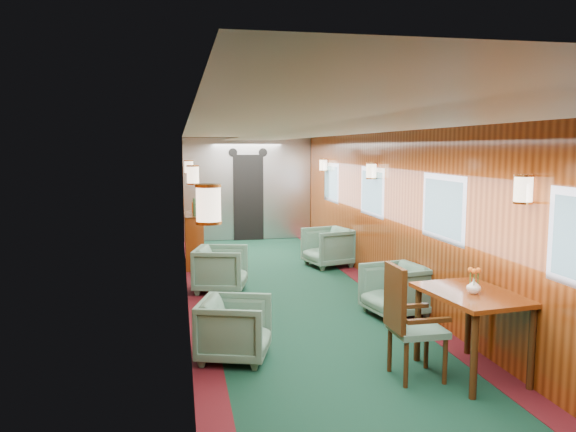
% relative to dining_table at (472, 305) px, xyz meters
% --- Properties ---
extents(room, '(12.00, 12.10, 2.40)m').
position_rel_dining_table_xyz_m(room, '(-1.12, 2.41, 0.96)').
color(room, '#0D3020').
rests_on(room, ground).
extents(bulkhead, '(2.98, 0.17, 2.39)m').
position_rel_dining_table_xyz_m(bulkhead, '(-1.12, 8.32, 0.51)').
color(bulkhead, '#B5B7BD').
rests_on(bulkhead, ground).
extents(windows_right, '(0.02, 8.60, 0.80)m').
position_rel_dining_table_xyz_m(windows_right, '(0.37, 2.66, 0.77)').
color(windows_right, '#A8ABAF').
rests_on(windows_right, ground).
extents(wall_sconces, '(2.97, 7.97, 0.25)m').
position_rel_dining_table_xyz_m(wall_sconces, '(-1.12, 2.98, 1.11)').
color(wall_sconces, '#F4E0BE').
rests_on(wall_sconces, ground).
extents(dining_table, '(0.88, 1.16, 0.81)m').
position_rel_dining_table_xyz_m(dining_table, '(0.00, 0.00, 0.00)').
color(dining_table, maroon).
rests_on(dining_table, ground).
extents(side_chair, '(0.50, 0.52, 1.09)m').
position_rel_dining_table_xyz_m(side_chair, '(-0.64, 0.02, -0.09)').
color(side_chair, '#1E473C').
rests_on(side_chair, ground).
extents(credenza, '(0.34, 1.08, 1.24)m').
position_rel_dining_table_xyz_m(credenza, '(-2.46, 5.53, -0.18)').
color(credenza, maroon).
rests_on(credenza, ground).
extents(flower_vase, '(0.14, 0.14, 0.14)m').
position_rel_dining_table_xyz_m(flower_vase, '(-0.02, -0.05, 0.20)').
color(flower_vase, white).
rests_on(flower_vase, dining_table).
extents(armchair_left_near, '(0.87, 0.86, 0.64)m').
position_rel_dining_table_xyz_m(armchair_left_near, '(-2.18, 0.82, -0.36)').
color(armchair_left_near, '#1E473C').
rests_on(armchair_left_near, ground).
extents(armchair_left_far, '(0.92, 0.90, 0.69)m').
position_rel_dining_table_xyz_m(armchair_left_far, '(-2.11, 3.60, -0.34)').
color(armchair_left_far, '#1E473C').
rests_on(armchair_left_far, ground).
extents(armchair_right_near, '(0.86, 0.84, 0.67)m').
position_rel_dining_table_xyz_m(armchair_right_near, '(0.01, 1.94, -0.34)').
color(armchair_right_near, '#1E473C').
rests_on(armchair_right_near, ground).
extents(armchair_right_far, '(0.95, 0.93, 0.71)m').
position_rel_dining_table_xyz_m(armchair_right_far, '(-0.05, 5.04, -0.32)').
color(armchair_right_far, '#1E473C').
rests_on(armchair_right_far, ground).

